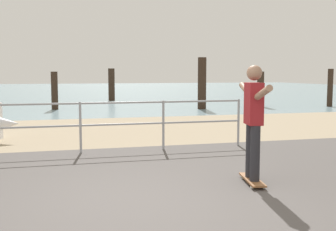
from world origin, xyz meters
name	(u,v)px	position (x,y,z in m)	size (l,w,h in m)	color
beach_strip	(92,131)	(0.00, 7.00, 0.00)	(24.00, 6.00, 0.04)	tan
sea_surface	(68,91)	(0.00, 35.00, 0.00)	(72.00, 50.00, 0.04)	#75939E
skateboard	(252,180)	(1.81, 0.61, 0.07)	(0.35, 0.82, 0.08)	brown
skateboarder	(253,115)	(1.81, 0.61, 1.02)	(0.36, 1.44, 1.65)	#26262B
groyne_post_2	(55,91)	(-1.03, 14.17, 0.84)	(0.29, 0.29, 1.68)	#332319
groyne_post_3	(112,85)	(2.15, 19.59, 0.94)	(0.37, 0.37, 1.88)	#332319
groyne_post_4	(202,83)	(5.32, 12.80, 1.16)	(0.38, 0.38, 2.31)	#332319
groyne_post_5	(260,89)	(8.50, 13.40, 0.84)	(0.33, 0.33, 1.69)	#332319
groyne_post_6	(330,88)	(11.68, 12.48, 0.91)	(0.26, 0.26, 1.82)	#332319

